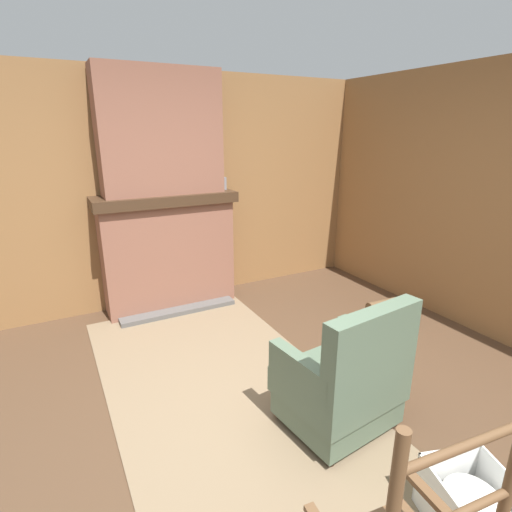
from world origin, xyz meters
The scene contains 10 objects.
ground_plane centered at (0.00, 0.00, 0.00)m, with size 14.00×14.00×0.00m, color #4C3523.
wood_panel_wall_left centered at (-2.55, 0.00, 1.28)m, with size 0.06×5.65×2.56m.
fireplace_hearth centered at (-2.31, 0.00, 0.64)m, with size 0.61×1.51×1.29m.
chimney_breast centered at (-2.32, 0.00, 1.92)m, with size 0.35×1.24×1.25m.
area_rug centered at (-0.37, -0.11, 0.01)m, with size 3.69×1.68×0.01m.
armchair centered at (0.18, 0.43, 0.35)m, with size 0.69×0.78×0.96m.
firewood_stack centered at (-0.85, 1.88, 0.10)m, with size 0.38×0.39×0.22m.
laundry_basket centered at (1.08, 0.52, 0.16)m, with size 0.55×0.49×0.33m.
oil_lamp_vase centered at (-2.36, -0.41, 1.38)m, with size 0.11×0.11×0.24m.
storage_case centered at (-2.36, 0.59, 1.36)m, with size 0.17×0.23×0.14m.
Camera 1 is at (1.89, -1.13, 1.95)m, focal length 28.00 mm.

